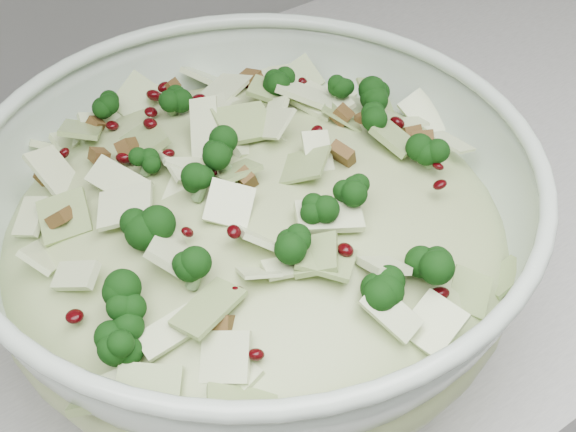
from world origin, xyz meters
name	(u,v)px	position (x,y,z in m)	size (l,w,h in m)	color
counter	(358,414)	(0.00, 1.70, 0.45)	(3.60, 0.60, 0.90)	silver
mixing_bowl	(256,240)	(-0.21, 1.60, 0.98)	(0.47, 0.47, 0.15)	silver
salad	(255,214)	(-0.21, 1.60, 1.00)	(0.38, 0.38, 0.15)	#A4B078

